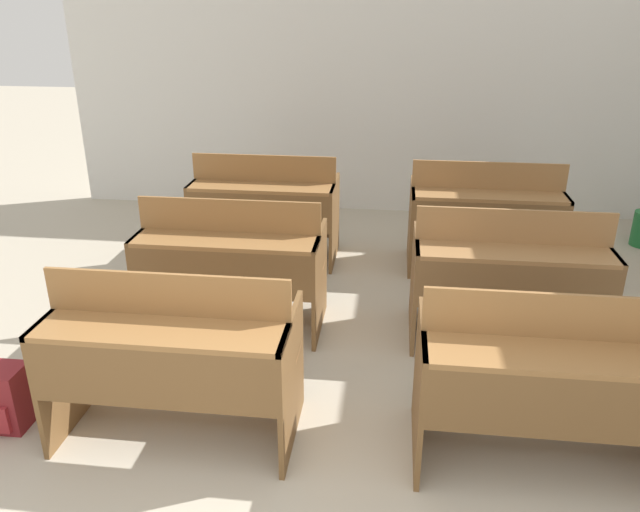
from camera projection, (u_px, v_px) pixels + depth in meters
name	position (u px, v px, depth m)	size (l,w,h in m)	color
wall_back	(357.00, 83.00, 6.66)	(6.36, 0.06, 2.80)	silver
bench_front_left	(172.00, 355.00, 3.29)	(1.29, 0.68, 0.97)	brown
bench_front_right	(549.00, 380.00, 3.08)	(1.29, 0.68, 0.97)	brown
bench_second_left	(231.00, 263.00, 4.43)	(1.29, 0.68, 0.97)	brown
bench_second_right	(509.00, 275.00, 4.23)	(1.29, 0.68, 0.97)	brown
bench_third_left	(265.00, 206.00, 5.63)	(1.29, 0.68, 0.97)	brown
bench_third_right	(485.00, 215.00, 5.40)	(1.29, 0.68, 0.97)	brown
schoolbag	(2.00, 398.00, 3.49)	(0.28, 0.23, 0.37)	maroon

